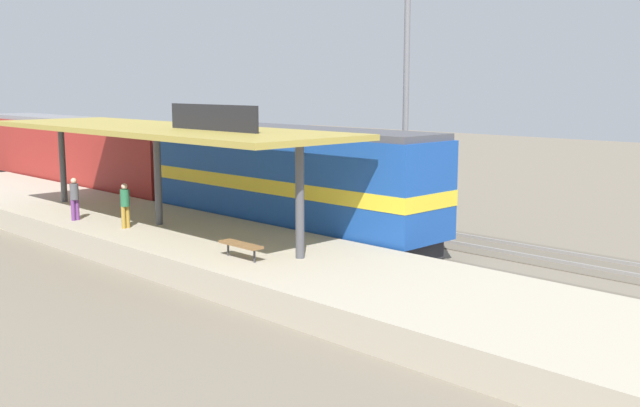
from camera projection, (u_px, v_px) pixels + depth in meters
ground_plane at (285, 225)px, 33.58m from camera, size 120.00×120.00×0.00m
track_near at (251, 230)px, 32.18m from camera, size 3.20×110.00×0.16m
track_far at (326, 217)px, 35.38m from camera, size 3.20×110.00×0.16m
platform at (160, 236)px, 28.92m from camera, size 6.00×44.00×0.90m
station_canopy at (158, 131)px, 28.21m from camera, size 5.20×18.00×4.70m
platform_bench at (241, 245)px, 23.03m from camera, size 0.44×1.70×0.50m
locomotive at (289, 181)px, 30.09m from camera, size 2.93×14.43×4.44m
passenger_carriage_single at (79, 154)px, 42.73m from camera, size 2.90×20.00×4.24m
light_mast at (407, 39)px, 34.75m from camera, size 1.10×1.10×11.70m
person_waiting at (125, 203)px, 27.94m from camera, size 0.34×0.34×1.71m
person_walking at (74, 197)px, 29.57m from camera, size 0.34×0.34×1.71m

